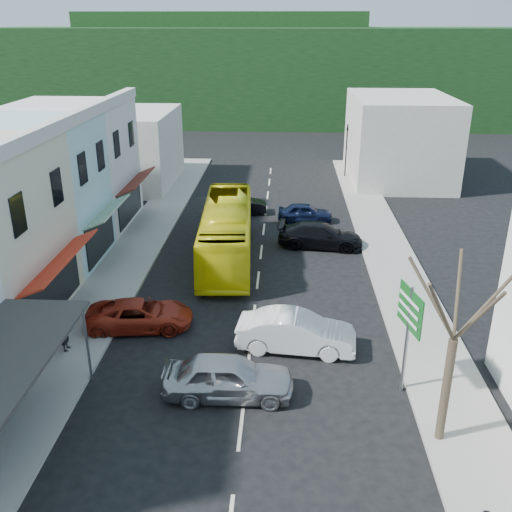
{
  "coord_description": "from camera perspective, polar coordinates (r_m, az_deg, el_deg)",
  "views": [
    {
      "loc": [
        1.32,
        -19.5,
        12.71
      ],
      "look_at": [
        0.0,
        6.0,
        2.2
      ],
      "focal_mm": 40.0,
      "sensor_mm": 36.0,
      "label": 1
    }
  ],
  "objects": [
    {
      "name": "sidewalk_left",
      "position": [
        33.28,
        -12.64,
        -0.51
      ],
      "size": [
        3.0,
        52.0,
        0.15
      ],
      "primitive_type": "cube",
      "color": "gray",
      "rests_on": "ground"
    },
    {
      "name": "direction_sign",
      "position": [
        21.33,
        14.83,
        -8.22
      ],
      "size": [
        1.01,
        2.0,
        4.24
      ],
      "primitive_type": null,
      "rotation": [
        0.0,
        0.0,
        0.22
      ],
      "color": "#105019",
      "rests_on": "ground"
    },
    {
      "name": "street_tree",
      "position": [
        18.4,
        19.15,
        -7.89
      ],
      "size": [
        3.23,
        3.23,
        7.64
      ],
      "primitive_type": null,
      "rotation": [
        0.0,
        0.0,
        -0.18
      ],
      "color": "#33281C",
      "rests_on": "ground"
    },
    {
      "name": "car_navy_mid",
      "position": [
        39.19,
        4.95,
        4.45
      ],
      "size": [
        4.42,
        1.85,
        1.4
      ],
      "primitive_type": "imported",
      "rotation": [
        0.0,
        0.0,
        1.56
      ],
      "color": "black",
      "rests_on": "ground"
    },
    {
      "name": "distant_block_right",
      "position": [
        51.27,
        14.08,
        11.38
      ],
      "size": [
        8.0,
        12.0,
        7.0
      ],
      "primitive_type": "cube",
      "color": "#B7B2A8",
      "rests_on": "ground"
    },
    {
      "name": "sidewalk_right",
      "position": [
        32.68,
        13.62,
        -1.04
      ],
      "size": [
        3.0,
        52.0,
        0.15
      ],
      "primitive_type": "cube",
      "color": "gray",
      "rests_on": "ground"
    },
    {
      "name": "distant_block_left",
      "position": [
        49.33,
        -12.99,
        10.47
      ],
      "size": [
        8.0,
        10.0,
        6.0
      ],
      "primitive_type": "cube",
      "color": "#B7B2A8",
      "rests_on": "ground"
    },
    {
      "name": "car_silver",
      "position": [
        21.17,
        -2.8,
        -12.22
      ],
      "size": [
        4.44,
        1.9,
        1.4
      ],
      "primitive_type": "imported",
      "rotation": [
        0.0,
        0.0,
        1.59
      ],
      "color": "#AEAEB3",
      "rests_on": "ground"
    },
    {
      "name": "car_red",
      "position": [
        25.96,
        -11.54,
        -5.68
      ],
      "size": [
        4.81,
        2.47,
        1.4
      ],
      "primitive_type": "imported",
      "rotation": [
        0.0,
        0.0,
        1.7
      ],
      "color": "maroon",
      "rests_on": "ground"
    },
    {
      "name": "ground",
      "position": [
        23.31,
        -0.77,
        -10.67
      ],
      "size": [
        120.0,
        120.0,
        0.0
      ],
      "primitive_type": "plane",
      "color": "black",
      "rests_on": "ground"
    },
    {
      "name": "bus",
      "position": [
        32.67,
        -2.94,
        2.37
      ],
      "size": [
        3.15,
        11.72,
        3.1
      ],
      "primitive_type": "imported",
      "rotation": [
        0.0,
        0.0,
        0.06
      ],
      "color": "yellow",
      "rests_on": "ground"
    },
    {
      "name": "traffic_signal",
      "position": [
        50.82,
        9.01,
        10.29
      ],
      "size": [
        0.9,
        1.14,
        4.61
      ],
      "primitive_type": null,
      "rotation": [
        0.0,
        0.0,
        2.9
      ],
      "color": "black",
      "rests_on": "ground"
    },
    {
      "name": "pedestrian_left",
      "position": [
        24.75,
        -18.61,
        -7.16
      ],
      "size": [
        0.44,
        0.62,
        1.7
      ],
      "primitive_type": "imported",
      "rotation": [
        0.0,
        0.0,
        1.63
      ],
      "color": "black",
      "rests_on": "sidewalk_left"
    },
    {
      "name": "hillside",
      "position": [
        84.84,
        1.14,
        18.33
      ],
      "size": [
        80.0,
        26.0,
        14.0
      ],
      "color": "black",
      "rests_on": "ground"
    },
    {
      "name": "car_black_near",
      "position": [
        34.74,
        6.44,
        2.01
      ],
      "size": [
        4.67,
        2.31,
        1.4
      ],
      "primitive_type": "imported",
      "rotation": [
        0.0,
        0.0,
        1.46
      ],
      "color": "black",
      "rests_on": "ground"
    },
    {
      "name": "car_black_far",
      "position": [
        40.78,
        -1.86,
        5.24
      ],
      "size": [
        4.5,
        2.05,
        1.4
      ],
      "primitive_type": "imported",
      "rotation": [
        0.0,
        0.0,
        1.63
      ],
      "color": "black",
      "rests_on": "ground"
    },
    {
      "name": "car_white",
      "position": [
        23.91,
        4.03,
        -7.84
      ],
      "size": [
        4.57,
        2.25,
        1.4
      ],
      "primitive_type": "imported",
      "rotation": [
        0.0,
        0.0,
        1.47
      ],
      "color": "silver",
      "rests_on": "ground"
    }
  ]
}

